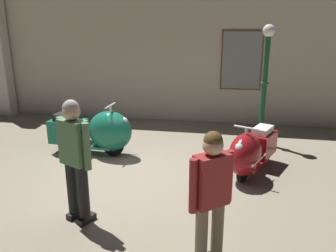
{
  "coord_description": "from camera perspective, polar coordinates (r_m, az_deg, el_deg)",
  "views": [
    {
      "loc": [
        1.81,
        -5.35,
        2.65
      ],
      "look_at": [
        0.65,
        1.02,
        0.69
      ],
      "focal_mm": 36.32,
      "sensor_mm": 36.0,
      "label": 1
    }
  ],
  "objects": [
    {
      "name": "ground_plane",
      "position": [
        6.24,
        -7.67,
        -8.44
      ],
      "size": [
        60.0,
        60.0,
        0.0
      ],
      "primitive_type": "plane",
      "color": "gray"
    },
    {
      "name": "showroom_back_wall",
      "position": [
        9.5,
        -1.68,
        12.09
      ],
      "size": [
        18.0,
        0.63,
        3.71
      ],
      "color": "#BCB29E",
      "rests_on": "ground"
    },
    {
      "name": "scooter_0",
      "position": [
        7.18,
        -11.79,
        -0.95
      ],
      "size": [
        1.81,
        0.62,
        1.09
      ],
      "rotation": [
        0.0,
        0.0,
        -0.06
      ],
      "color": "black",
      "rests_on": "ground"
    },
    {
      "name": "scooter_1",
      "position": [
        6.27,
        13.67,
        -4.17
      ],
      "size": [
        1.07,
        1.66,
        0.99
      ],
      "rotation": [
        0.0,
        0.0,
        -1.98
      ],
      "color": "black",
      "rests_on": "ground"
    },
    {
      "name": "lamppost",
      "position": [
        7.81,
        15.89,
        6.92
      ],
      "size": [
        0.28,
        0.28,
        2.63
      ],
      "color": "#144728",
      "rests_on": "ground"
    },
    {
      "name": "visitor_0",
      "position": [
        3.67,
        7.23,
        -11.1
      ],
      "size": [
        0.44,
        0.41,
        1.62
      ],
      "rotation": [
        0.0,
        0.0,
        2.27
      ],
      "color": "black",
      "rests_on": "ground"
    },
    {
      "name": "visitor_1",
      "position": [
        4.67,
        -15.38,
        -4.46
      ],
      "size": [
        0.54,
        0.39,
        1.73
      ],
      "rotation": [
        0.0,
        0.0,
        1.14
      ],
      "color": "black",
      "rests_on": "ground"
    }
  ]
}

